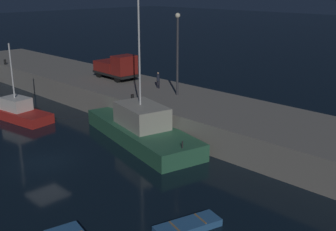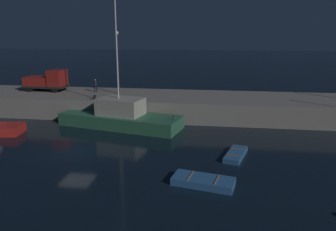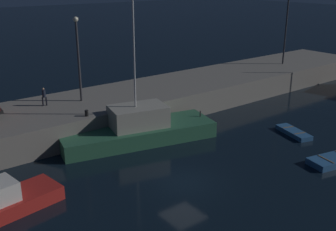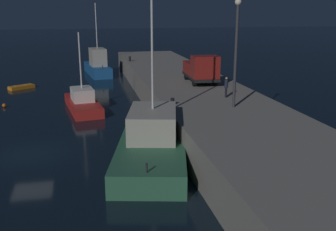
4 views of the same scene
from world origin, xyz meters
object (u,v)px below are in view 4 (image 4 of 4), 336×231
bollard_central (130,59)px  bollard_west (172,102)px  dockworker (226,86)px  dinghy_orange_near (21,87)px  lamp_post_west (236,45)px  mooring_buoy_near (4,105)px  utility_truck (201,69)px  fishing_boat_orange (98,65)px  fishing_boat_white (153,139)px  fishing_boat_blue (83,102)px

bollard_central → bollard_west: bearing=0.4°
bollard_west → bollard_central: bollard_central is taller
dockworker → bollard_west: 4.90m
dinghy_orange_near → lamp_post_west: bearing=38.3°
mooring_buoy_near → lamp_post_west: bearing=53.4°
lamp_post_west → utility_truck: (-9.21, 0.43, -3.02)m
dinghy_orange_near → mooring_buoy_near: bearing=-2.1°
fishing_boat_orange → bollard_central: fishing_boat_orange is taller
fishing_boat_white → utility_truck: size_ratio=2.43×
utility_truck → bollard_central: size_ratio=8.49×
fishing_boat_orange → dinghy_orange_near: fishing_boat_orange is taller
dockworker → fishing_boat_white: bearing=-52.9°
fishing_boat_white → dockworker: bearing=127.1°
fishing_boat_orange → mooring_buoy_near: size_ratio=26.62×
fishing_boat_white → bollard_west: (-3.43, 2.03, 1.52)m
fishing_boat_orange → bollard_west: fishing_boat_orange is taller
dinghy_orange_near → utility_truck: bearing=54.4°
dinghy_orange_near → bollard_west: bearing=33.0°
mooring_buoy_near → utility_truck: 18.66m
fishing_boat_blue → lamp_post_west: (10.55, 10.32, 5.87)m
fishing_boat_orange → lamp_post_west: fishing_boat_orange is taller
fishing_boat_blue → mooring_buoy_near: size_ratio=21.69×
dinghy_orange_near → bollard_central: size_ratio=4.63×
dinghy_orange_near → bollard_west: size_ratio=5.99×
fishing_boat_blue → fishing_boat_white: 13.17m
fishing_boat_blue → mooring_buoy_near: fishing_boat_blue is taller
fishing_boat_white → bollard_west: size_ratio=26.74×
mooring_buoy_near → dockworker: 20.87m
mooring_buoy_near → bollard_west: 17.90m
fishing_boat_orange → utility_truck: 22.69m
fishing_boat_blue → lamp_post_west: size_ratio=1.08×
utility_truck → fishing_boat_white: bearing=-30.2°
fishing_boat_orange → fishing_boat_blue: bearing=-6.2°
fishing_boat_orange → bollard_west: size_ratio=19.74×
bollard_west → bollard_central: bearing=-179.6°
fishing_boat_blue → bollard_central: 16.48m
bollard_central → fishing_boat_white: bearing=-3.8°
lamp_post_west → utility_truck: bearing=177.3°
utility_truck → fishing_boat_orange: bearing=-157.5°
dockworker → bollard_central: size_ratio=2.48×
fishing_boat_blue → lamp_post_west: 15.88m
dinghy_orange_near → utility_truck: (12.61, 17.64, 3.36)m
dockworker → lamp_post_west: bearing=-10.8°
bollard_west → fishing_boat_white: bearing=-30.6°
fishing_boat_blue → fishing_boat_white: size_ratio=0.60×
lamp_post_west → bollard_central: bearing=-170.7°
bollard_central → dinghy_orange_near: bearing=-73.3°
fishing_boat_orange → dinghy_orange_near: size_ratio=3.29×
utility_truck → bollard_west: bearing=-30.0°
mooring_buoy_near → utility_truck: size_ratio=0.07×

